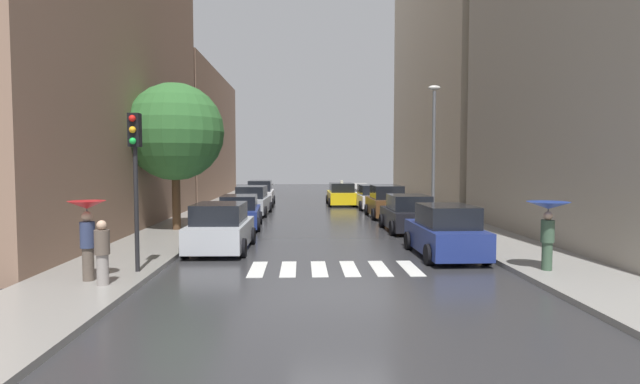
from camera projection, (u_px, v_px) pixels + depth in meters
ground_plane at (315, 207)px, 36.05m from camera, size 28.00×72.00×0.04m
sidewalk_left at (223, 206)px, 35.82m from camera, size 3.00×72.00×0.15m
sidewalk_right at (407, 205)px, 36.28m from camera, size 3.00×72.00×0.15m
crosswalk_stripes at (334, 269)px, 15.01m from camera, size 4.95×2.20×0.01m
building_left_mid at (186, 136)px, 44.13m from camera, size 6.00×20.30×10.72m
building_right_mid at (458, 40)px, 38.88m from camera, size 6.00×20.96×24.78m
parked_car_left_nearest at (221, 229)px, 18.02m from camera, size 2.18×4.16×1.70m
parked_car_left_second at (240, 213)px, 24.21m from camera, size 2.18×4.34×1.57m
parked_car_left_third at (252, 201)px, 30.24m from camera, size 2.14×4.56×1.72m
parked_car_left_fourth at (260, 194)px, 36.44m from camera, size 2.06×4.68×1.82m
parked_car_right_nearest at (445, 233)px, 16.89m from camera, size 2.08×4.21×1.73m
parked_car_right_second at (408, 214)px, 23.07m from camera, size 2.13×4.09×1.66m
parked_car_right_third at (386, 203)px, 28.77m from camera, size 2.05×4.15×1.83m
parked_car_right_fourth at (371, 197)px, 34.38m from camera, size 2.13×4.76×1.60m
taxi_midroad at (341, 195)px, 37.00m from camera, size 2.10×4.43×1.81m
pedestrian_foreground at (102, 252)px, 12.37m from camera, size 0.36×0.36×1.59m
pedestrian_near_tree at (87, 225)px, 12.80m from camera, size 0.91×0.91×2.02m
pedestrian_by_kerb at (548, 218)px, 14.05m from camera, size 1.15×1.15×1.90m
street_tree_left at (175, 132)px, 22.41m from camera, size 4.28×4.28×6.45m
traffic_light_left_corner at (135, 157)px, 13.76m from camera, size 0.30×0.42×4.30m
lamp_post_right at (434, 144)px, 25.13m from camera, size 0.60×0.28×6.74m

